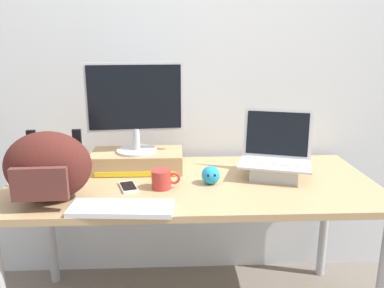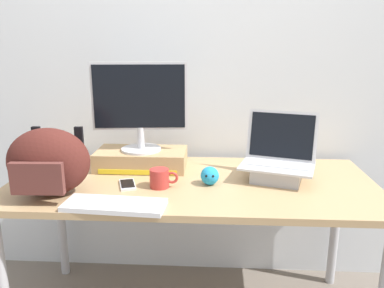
% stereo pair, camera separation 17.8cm
% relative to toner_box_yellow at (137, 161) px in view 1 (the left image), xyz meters
% --- Properties ---
extents(back_wall, '(7.00, 0.10, 2.60)m').
position_rel_toner_box_yellow_xyz_m(back_wall, '(0.27, 0.31, 0.51)').
color(back_wall, silver).
rests_on(back_wall, ground).
extents(desk, '(1.72, 0.77, 0.74)m').
position_rel_toner_box_yellow_xyz_m(desk, '(0.27, -0.18, -0.12)').
color(desk, tan).
rests_on(desk, ground).
extents(toner_box_yellow, '(0.46, 0.24, 0.09)m').
position_rel_toner_box_yellow_xyz_m(toner_box_yellow, '(0.00, 0.00, 0.00)').
color(toner_box_yellow, tan).
rests_on(toner_box_yellow, desk).
extents(desktop_monitor, '(0.48, 0.20, 0.45)m').
position_rel_toner_box_yellow_xyz_m(desktop_monitor, '(0.00, -0.00, 0.29)').
color(desktop_monitor, silver).
rests_on(desktop_monitor, toner_box_yellow).
extents(open_laptop, '(0.39, 0.33, 0.32)m').
position_rel_toner_box_yellow_xyz_m(open_laptop, '(0.68, -0.13, 0.02)').
color(open_laptop, '#ADADB2').
rests_on(open_laptop, desk).
extents(external_keyboard, '(0.41, 0.18, 0.02)m').
position_rel_toner_box_yellow_xyz_m(external_keyboard, '(-0.02, -0.50, -0.04)').
color(external_keyboard, white).
rests_on(external_keyboard, desk).
extents(messenger_backpack, '(0.36, 0.29, 0.29)m').
position_rel_toner_box_yellow_xyz_m(messenger_backpack, '(-0.33, -0.37, 0.10)').
color(messenger_backpack, '#4C1E19').
rests_on(messenger_backpack, desk).
extents(coffee_mug, '(0.13, 0.09, 0.09)m').
position_rel_toner_box_yellow_xyz_m(coffee_mug, '(0.13, -0.27, -0.00)').
color(coffee_mug, '#B2332D').
rests_on(coffee_mug, desk).
extents(cell_phone, '(0.10, 0.15, 0.01)m').
position_rel_toner_box_yellow_xyz_m(cell_phone, '(-0.02, -0.26, -0.04)').
color(cell_phone, silver).
rests_on(cell_phone, desk).
extents(plush_toy, '(0.09, 0.09, 0.09)m').
position_rel_toner_box_yellow_xyz_m(plush_toy, '(0.36, -0.22, -0.00)').
color(plush_toy, '#2393CC').
rests_on(plush_toy, desk).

